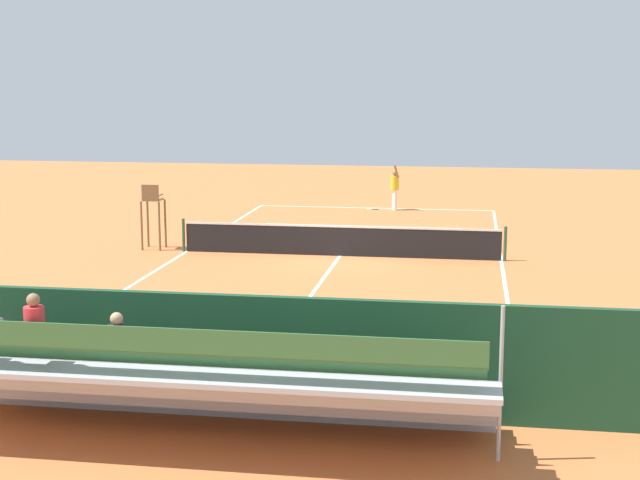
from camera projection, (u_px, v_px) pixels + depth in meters
ground_plane at (340, 256)px, 29.70m from camera, size 60.00×60.00×0.00m
court_line_markings at (340, 256)px, 29.74m from camera, size 10.10×22.20×0.01m
tennis_net at (340, 240)px, 29.62m from camera, size 10.30×0.10×1.07m
backdrop_wall at (227, 352)px, 15.91m from camera, size 18.00×0.16×2.00m
bleacher_stand at (191, 380)px, 14.66m from camera, size 9.06×2.40×2.48m
umpire_chair at (153, 209)px, 30.67m from camera, size 0.67×0.67×2.14m
courtside_bench at (408, 373)px, 16.23m from camera, size 1.80×0.40×0.93m
equipment_bag at (321, 392)px, 16.40m from camera, size 0.90×0.36×0.36m
tennis_player at (395, 186)px, 39.69m from camera, size 0.46×0.56×1.93m
tennis_racket at (370, 209)px, 40.01m from camera, size 0.59×0.38×0.03m
tennis_ball_near at (418, 219)px, 37.06m from camera, size 0.07×0.07×0.07m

